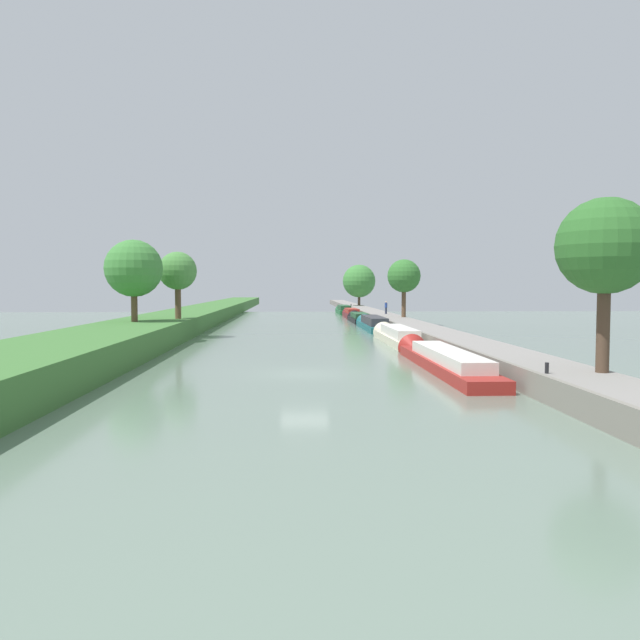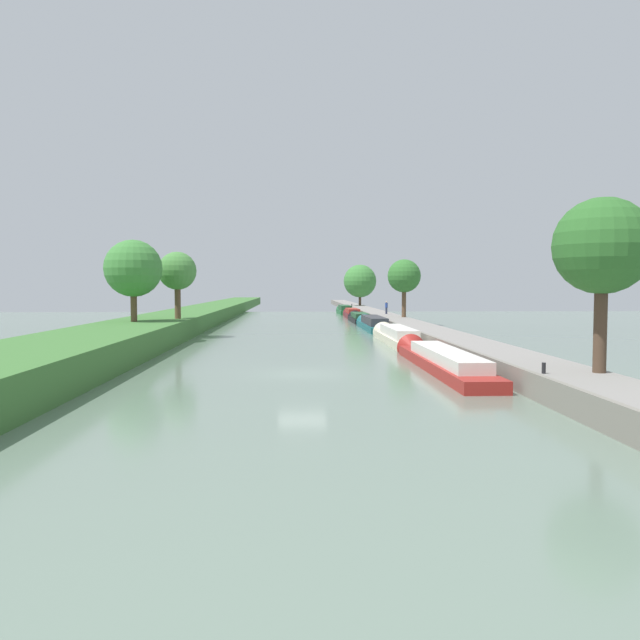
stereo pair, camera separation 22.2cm
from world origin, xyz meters
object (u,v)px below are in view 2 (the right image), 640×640
Objects in this scene: narrowboat_red at (439,359)px; narrowboat_green at (344,310)px; person_walking at (386,307)px; narrowboat_maroon at (352,314)px; mooring_bollard_far at (352,305)px; narrowboat_black at (359,318)px; mooring_bollard_near at (544,368)px; narrowboat_teal at (372,324)px; narrowboat_cream at (395,336)px.

narrowboat_red is 1.43× the size of narrowboat_green.
narrowboat_green is 7.23× the size of person_walking.
mooring_bollard_far is at bearing 84.57° from narrowboat_maroon.
mooring_bollard_near is at bearing -88.12° from narrowboat_black.
narrowboat_maroon is 12.83m from narrowboat_green.
narrowboat_teal is 37.59m from narrowboat_green.
narrowboat_maroon reaches higher than narrowboat_cream.
narrowboat_teal is 13.79m from narrowboat_black.
mooring_bollard_far is (2.03, 74.35, 0.78)m from narrowboat_red.
narrowboat_maroon is at bearing 89.67° from narrowboat_red.
narrowboat_green reaches higher than narrowboat_cream.
narrowboat_maroon reaches higher than narrowboat_red.
mooring_bollard_near is at bearing -91.79° from person_walking.
narrowboat_teal is 1.30× the size of narrowboat_black.
narrowboat_cream is 15.69m from narrowboat_teal.
mooring_bollard_far reaches higher than narrowboat_maroon.
narrowboat_maroon is 0.88× the size of narrowboat_green.
mooring_bollard_far is (1.80, 5.14, 0.68)m from narrowboat_green.
narrowboat_cream reaches higher than narrowboat_black.
narrowboat_cream is at bearing 94.18° from mooring_bollard_near.
narrowboat_green is at bearing 90.39° from narrowboat_maroon.
narrowboat_cream is at bearing -90.27° from narrowboat_teal.
narrowboat_cream reaches higher than narrowboat_red.
mooring_bollard_near is (1.71, -66.00, 0.71)m from narrowboat_maroon.
mooring_bollard_near is at bearing -88.69° from narrowboat_green.
mooring_bollard_far is (1.71, 17.97, 0.71)m from narrowboat_maroon.
person_walking is at bearing -86.74° from mooring_bollard_far.
narrowboat_red is 1.62× the size of narrowboat_maroon.
narrowboat_black is 0.93× the size of narrowboat_green.
narrowboat_red is 45.41m from narrowboat_black.
narrowboat_red is 74.39m from mooring_bollard_far.
mooring_bollard_far is (1.81, 28.94, 0.79)m from narrowboat_black.
person_walking is at bearing 82.92° from narrowboat_cream.
narrowboat_green is at bearing -109.25° from mooring_bollard_far.
narrowboat_green is at bearing 91.31° from mooring_bollard_near.
narrowboat_teal is at bearing -89.93° from narrowboat_black.
narrowboat_teal is 1.36× the size of narrowboat_maroon.
narrowboat_maroon is 23.55× the size of mooring_bollard_near.
narrowboat_teal is at bearing -89.99° from narrowboat_green.
person_walking is (3.50, -0.81, 1.44)m from narrowboat_black.
narrowboat_black is 24.71× the size of mooring_bollard_near.
mooring_bollard_far is at bearing 90.00° from mooring_bollard_near.
narrowboat_red is 69.21m from narrowboat_green.
narrowboat_cream is 1.27× the size of narrowboat_black.
narrowboat_maroon is at bearing 89.81° from narrowboat_teal.
mooring_bollard_far is (-1.70, 29.75, -0.65)m from person_walking.
narrowboat_red is at bearing -90.29° from narrowboat_black.
narrowboat_green reaches higher than narrowboat_red.
mooring_bollard_far is at bearing 87.60° from narrowboat_teal.
narrowboat_black is 6.70× the size of person_walking.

